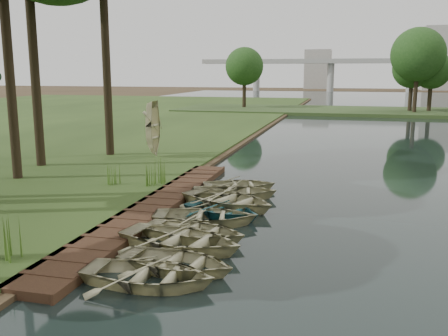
% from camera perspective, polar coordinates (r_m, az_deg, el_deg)
% --- Properties ---
extents(ground, '(300.00, 300.00, 0.00)m').
position_cam_1_polar(ground, '(18.96, -3.49, -5.32)').
color(ground, '#3D2F1D').
extents(boardwalk, '(1.60, 16.00, 0.30)m').
position_cam_1_polar(boardwalk, '(19.45, -8.01, -4.53)').
color(boardwalk, '#372215').
rests_on(boardwalk, ground).
extents(peninsula, '(50.00, 14.00, 0.45)m').
position_cam_1_polar(peninsula, '(67.56, 16.33, 6.22)').
color(peninsula, '#2F441E').
rests_on(peninsula, ground).
extents(far_trees, '(45.60, 5.60, 8.80)m').
position_cam_1_polar(far_trees, '(67.34, 13.72, 11.62)').
color(far_trees, black).
rests_on(far_trees, peninsula).
extents(bridge, '(95.90, 4.00, 8.60)m').
position_cam_1_polar(bridge, '(137.50, 17.36, 11.22)').
color(bridge, '#A5A5A0').
rests_on(bridge, ground).
extents(building_a, '(10.00, 8.00, 18.00)m').
position_cam_1_polar(building_a, '(159.25, 23.52, 11.41)').
color(building_a, '#A5A5A0').
rests_on(building_a, ground).
extents(building_b, '(8.00, 8.00, 12.00)m').
position_cam_1_polar(building_b, '(162.67, 10.69, 11.03)').
color(building_b, '#A5A5A0').
rests_on(building_b, ground).
extents(rowboat_0, '(3.44, 2.46, 0.71)m').
position_cam_1_polar(rowboat_0, '(12.85, -8.61, -11.62)').
color(rowboat_0, '#B7B285').
rests_on(rowboat_0, water).
extents(rowboat_1, '(3.55, 2.76, 0.67)m').
position_cam_1_polar(rowboat_1, '(13.59, -5.48, -10.33)').
color(rowboat_1, '#B7B285').
rests_on(rowboat_1, water).
extents(rowboat_2, '(4.39, 3.53, 0.81)m').
position_cam_1_polar(rowboat_2, '(15.11, -4.93, -7.83)').
color(rowboat_2, '#B7B285').
rests_on(rowboat_2, water).
extents(rowboat_3, '(3.73, 2.90, 0.71)m').
position_cam_1_polar(rowboat_3, '(15.95, -3.45, -6.97)').
color(rowboat_3, '#B7B285').
rests_on(rowboat_3, water).
extents(rowboat_4, '(4.03, 3.19, 0.75)m').
position_cam_1_polar(rowboat_4, '(17.46, -2.16, -5.29)').
color(rowboat_4, '#B7B285').
rests_on(rowboat_4, water).
extents(rowboat_5, '(3.70, 3.21, 0.64)m').
position_cam_1_polar(rowboat_5, '(18.42, -0.18, -4.58)').
color(rowboat_5, '#296A72').
rests_on(rowboat_5, water).
extents(rowboat_6, '(4.77, 4.17, 0.82)m').
position_cam_1_polar(rowboat_6, '(19.51, 0.51, -3.42)').
color(rowboat_6, '#B7B285').
rests_on(rowboat_6, water).
extents(rowboat_7, '(4.02, 3.21, 0.74)m').
position_cam_1_polar(rowboat_7, '(20.98, 1.18, -2.51)').
color(rowboat_7, '#B7B285').
rests_on(rowboat_7, water).
extents(rowboat_8, '(3.84, 3.25, 0.68)m').
position_cam_1_polar(rowboat_8, '(22.36, 1.80, -1.75)').
color(rowboat_8, '#B7B285').
rests_on(rowboat_8, water).
extents(stored_rowboat, '(3.39, 2.47, 0.69)m').
position_cam_1_polar(stored_rowboat, '(30.10, -7.90, 1.95)').
color(stored_rowboat, '#B7B285').
rests_on(stored_rowboat, bank).
extents(reeds_0, '(0.60, 0.60, 1.15)m').
position_cam_1_polar(reeds_0, '(14.80, -23.43, -7.42)').
color(reeds_0, '#3F661E').
rests_on(reeds_0, bank).
extents(reeds_1, '(0.60, 0.60, 1.09)m').
position_cam_1_polar(reeds_1, '(22.47, -8.41, -0.61)').
color(reeds_1, '#3F661E').
rests_on(reeds_1, bank).
extents(reeds_2, '(0.60, 0.60, 0.95)m').
position_cam_1_polar(reeds_2, '(23.00, -12.62, -0.67)').
color(reeds_2, '#3F661E').
rests_on(reeds_2, bank).
extents(reeds_3, '(0.60, 0.60, 1.14)m').
position_cam_1_polar(reeds_3, '(22.72, -7.18, -0.39)').
color(reeds_3, '#3F661E').
rests_on(reeds_3, bank).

